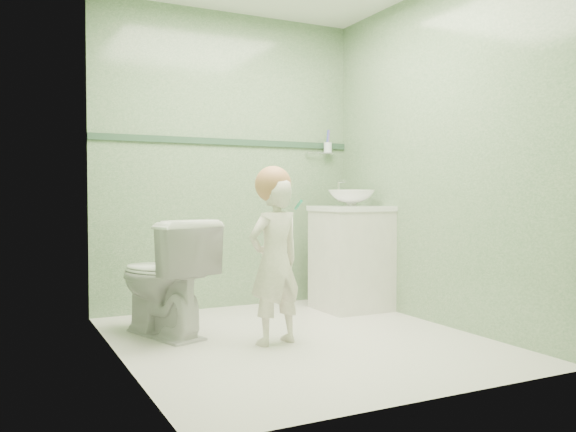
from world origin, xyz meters
TOP-DOWN VIEW (x-y plane):
  - ground at (0.00, 0.00)m, footprint 2.50×2.50m
  - room_shell at (0.00, 0.00)m, footprint 2.50×2.54m
  - trim_stripe at (0.00, 1.24)m, footprint 2.20×0.02m
  - vanity at (0.84, 0.70)m, footprint 0.52×0.50m
  - counter at (0.84, 0.70)m, footprint 0.54×0.52m
  - basin at (0.84, 0.70)m, footprint 0.37×0.37m
  - faucet at (0.84, 0.89)m, footprint 0.03×0.13m
  - cup_holder at (0.89, 1.18)m, footprint 0.26×0.07m
  - toilet at (-0.74, 0.49)m, footprint 0.64×0.84m
  - toddler at (-0.18, -0.03)m, footprint 0.41×0.32m
  - hair_cap at (-0.18, -0.01)m, footprint 0.23×0.23m
  - teal_toothbrush at (-0.08, -0.14)m, footprint 0.11×0.14m

SIDE VIEW (x-z plane):
  - ground at x=0.00m, z-range 0.00..0.00m
  - toilet at x=-0.74m, z-range 0.00..0.76m
  - vanity at x=0.84m, z-range 0.00..0.80m
  - toddler at x=-0.18m, z-range 0.00..1.02m
  - counter at x=0.84m, z-range 0.79..0.83m
  - teal_toothbrush at x=-0.08m, z-range 0.82..0.90m
  - basin at x=0.84m, z-range 0.83..0.96m
  - faucet at x=0.84m, z-range 0.88..1.06m
  - hair_cap at x=-0.18m, z-range 0.87..1.10m
  - room_shell at x=0.00m, z-range 0.00..2.40m
  - cup_holder at x=0.89m, z-range 1.22..1.43m
  - trim_stripe at x=0.00m, z-range 1.33..1.38m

